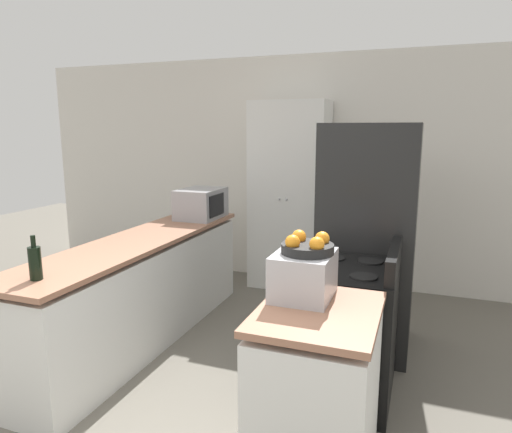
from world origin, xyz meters
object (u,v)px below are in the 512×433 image
Objects in this scene: pantry_cabinet at (289,196)px; refrigerator at (368,239)px; fruit_bowl at (308,246)px; stove at (345,330)px; toaster_oven at (303,275)px; wine_bottle at (35,262)px; microwave at (201,204)px.

pantry_cabinet reaches higher than refrigerator.
stove is at bearing 78.79° from fruit_bowl.
refrigerator is at bearing -49.93° from pantry_cabinet.
pantry_cabinet is 5.70× the size of toaster_oven.
toaster_oven is at bearing -171.90° from fruit_bowl.
pantry_cabinet is at bearing 108.20° from fruit_bowl.
wine_bottle is at bearing -152.47° from stove.
pantry_cabinet is 2.28m from stove.
refrigerator is 3.53× the size of microwave.
microwave is (-1.71, 0.41, 0.13)m from refrigerator.
stove is 0.58× the size of refrigerator.
microwave is (-0.70, -0.79, -0.00)m from pantry_cabinet.
microwave is 1.85× the size of fruit_bowl.
microwave reaches higher than toaster_oven.
wine_bottle is at bearing -136.48° from refrigerator.
microwave is 2.38m from fruit_bowl.
fruit_bowl is (-0.16, -1.38, 0.26)m from refrigerator.
pantry_cabinet is 1.58m from refrigerator.
stove is 3.75× the size of fruit_bowl.
refrigerator reaches higher than toaster_oven.
stove is at bearing 77.14° from toaster_oven.
microwave is at bearing 130.36° from toaster_oven.
pantry_cabinet is at bearing 130.07° from refrigerator.
fruit_bowl is (1.59, 0.28, 0.18)m from wine_bottle.
pantry_cabinet is 7.63× the size of wine_bottle.
wine_bottle is 0.98× the size of fruit_bowl.
pantry_cabinet is 2.73m from fruit_bowl.
refrigerator is at bearing 83.33° from fruit_bowl.
stove is 2.87× the size of toaster_oven.
microwave is 2.36m from toaster_oven.
stove is at bearing -35.40° from microwave.
microwave is (-1.67, 1.19, 0.59)m from stove.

